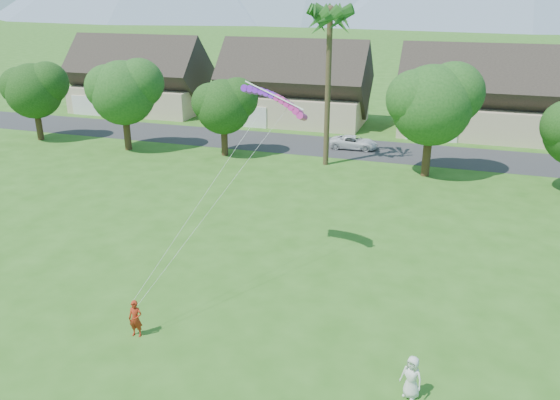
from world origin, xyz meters
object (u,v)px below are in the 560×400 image
at_px(kite_flyer, 136,319).
at_px(parafoil_kite, 277,97).
at_px(watcher, 412,377).
at_px(parked_car, 354,142).

height_order(kite_flyer, parafoil_kite, parafoil_kite).
height_order(watcher, parked_car, watcher).
height_order(parked_car, parafoil_kite, parafoil_kite).
height_order(watcher, parafoil_kite, parafoil_kite).
relative_size(kite_flyer, parafoil_kite, 0.48).
height_order(kite_flyer, watcher, watcher).
bearing_deg(kite_flyer, parked_car, 79.13).
xyz_separation_m(kite_flyer, watcher, (11.09, -0.25, 0.01)).
relative_size(watcher, parafoil_kite, 0.48).
relative_size(parked_car, parafoil_kite, 1.26).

